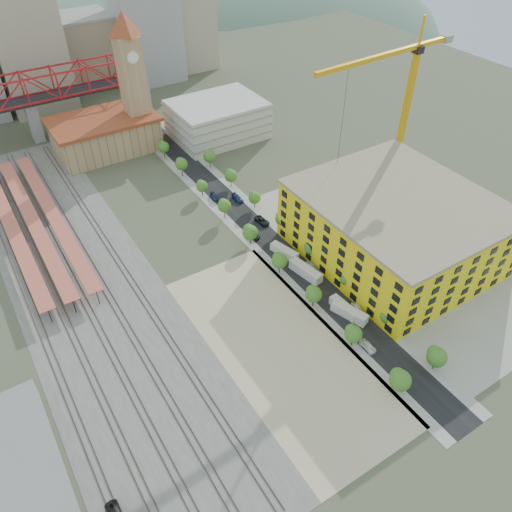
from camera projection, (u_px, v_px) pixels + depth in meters
ground at (228, 266)px, 138.74m from camera, size 400.00×400.00×0.00m
ballast_strip at (81, 277)px, 135.27m from camera, size 36.00×165.00×0.06m
dirt_lot at (280, 347)px, 116.81m from camera, size 28.00×67.00×0.06m
street_asphalt at (248, 221)px, 154.92m from camera, size 12.00×170.00×0.06m
sidewalk_west at (233, 226)px, 152.68m from camera, size 3.00×170.00×0.04m
sidewalk_east at (263, 215)px, 157.17m from camera, size 3.00×170.00×0.04m
construction_pad at (397, 249)px, 144.24m from camera, size 50.00×90.00×0.06m
rail_tracks at (74, 279)px, 134.46m from camera, size 26.56×160.00×0.18m
platform_canopies at (33, 220)px, 148.37m from camera, size 16.00×80.00×4.12m
station_hall at (105, 134)px, 185.17m from camera, size 38.00×24.00×13.10m
clock_tower at (131, 69)px, 174.95m from camera, size 12.00×12.00×52.00m
parking_garage at (218, 119)px, 193.99m from camera, size 34.00×26.00×14.00m
truss_bridge at (25, 93)px, 183.92m from camera, size 94.00×9.60×25.60m
construction_building at (395, 227)px, 136.95m from camera, size 44.60×50.60×18.80m
street_trees at (266, 238)px, 148.50m from camera, size 15.40×124.40×8.00m
skyline at (79, 40)px, 218.66m from camera, size 133.00×46.00×60.00m
distant_hills at (112, 131)px, 376.09m from camera, size 647.00×264.00×227.00m
tower_crane at (401, 94)px, 145.33m from camera, size 51.44×4.59×54.91m
site_trailer_a at (349, 313)px, 123.42m from camera, size 5.32×9.84×2.61m
site_trailer_b at (344, 308)px, 124.78m from camera, size 2.86×8.84×2.38m
site_trailer_c at (306, 271)px, 134.99m from camera, size 4.39×10.51×2.79m
site_trailer_d at (284, 252)px, 141.59m from camera, size 4.53×9.20×2.44m
car_0 at (368, 346)px, 115.97m from camera, size 2.11×4.65×1.55m
car_1 at (368, 347)px, 116.07m from camera, size 2.06×4.25×1.34m
car_2 at (253, 235)px, 148.33m from camera, size 2.36×4.82×1.32m
car_3 at (214, 197)px, 163.86m from camera, size 2.61×4.95×1.37m
car_4 at (358, 309)px, 125.10m from camera, size 2.55×4.82×1.56m
car_5 at (312, 266)px, 137.40m from camera, size 2.20×4.88×1.55m
car_6 at (262, 221)px, 153.59m from camera, size 3.08×5.80×1.55m
car_7 at (237, 198)px, 163.16m from camera, size 2.29×5.41×1.56m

